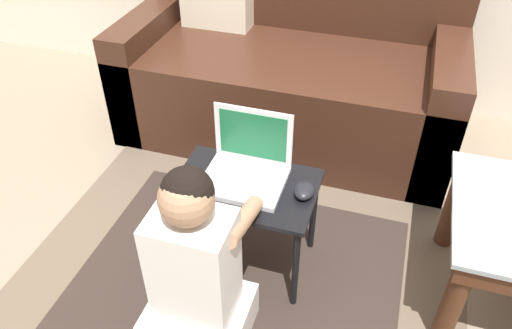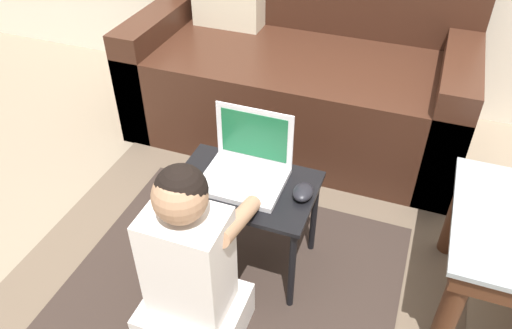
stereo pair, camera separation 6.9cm
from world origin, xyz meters
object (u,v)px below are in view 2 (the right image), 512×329
(couch, at_px, (299,74))
(laptop, at_px, (246,169))
(laptop_desk, at_px, (245,197))
(person_seated, at_px, (190,270))
(computer_mouse, at_px, (303,192))

(couch, bearing_deg, laptop, -85.08)
(laptop_desk, height_order, laptop, laptop)
(laptop, relative_size, person_seated, 0.40)
(laptop_desk, xyz_separation_m, person_seated, (-0.05, -0.35, -0.03))
(computer_mouse, xyz_separation_m, person_seated, (-0.26, -0.36, -0.11))
(laptop_desk, bearing_deg, couch, 95.23)
(laptop_desk, relative_size, computer_mouse, 5.21)
(couch, relative_size, computer_mouse, 16.98)
(person_seated, bearing_deg, computer_mouse, 54.87)
(laptop_desk, distance_m, computer_mouse, 0.22)
(couch, height_order, laptop, couch)
(laptop, distance_m, person_seated, 0.41)
(laptop, height_order, person_seated, person_seated)
(computer_mouse, bearing_deg, laptop_desk, -176.52)
(person_seated, bearing_deg, couch, 91.90)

